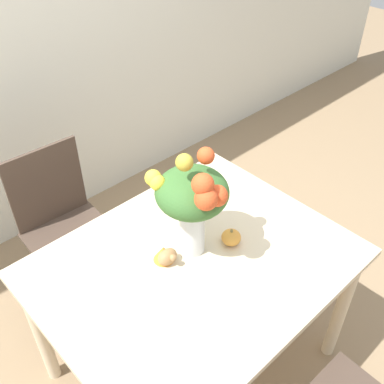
{
  "coord_description": "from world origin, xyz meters",
  "views": [
    {
      "loc": [
        -0.85,
        -0.89,
        2.11
      ],
      "look_at": [
        0.04,
        0.06,
        1.06
      ],
      "focal_mm": 42.0,
      "sensor_mm": 36.0,
      "label": 1
    }
  ],
  "objects_px": {
    "flower_vase": "(193,199)",
    "dining_chair_near_window": "(66,228)",
    "pumpkin": "(231,237)",
    "turkey_figurine": "(165,255)"
  },
  "relations": [
    {
      "from": "flower_vase",
      "to": "dining_chair_near_window",
      "type": "bearing_deg",
      "value": 104.16
    },
    {
      "from": "flower_vase",
      "to": "dining_chair_near_window",
      "type": "relative_size",
      "value": 0.55
    },
    {
      "from": "flower_vase",
      "to": "pumpkin",
      "type": "relative_size",
      "value": 6.04
    },
    {
      "from": "turkey_figurine",
      "to": "dining_chair_near_window",
      "type": "distance_m",
      "value": 0.81
    },
    {
      "from": "pumpkin",
      "to": "turkey_figurine",
      "type": "distance_m",
      "value": 0.29
    },
    {
      "from": "turkey_figurine",
      "to": "pumpkin",
      "type": "bearing_deg",
      "value": -22.84
    },
    {
      "from": "flower_vase",
      "to": "turkey_figurine",
      "type": "height_order",
      "value": "flower_vase"
    },
    {
      "from": "flower_vase",
      "to": "pumpkin",
      "type": "distance_m",
      "value": 0.3
    },
    {
      "from": "flower_vase",
      "to": "dining_chair_near_window",
      "type": "height_order",
      "value": "flower_vase"
    },
    {
      "from": "turkey_figurine",
      "to": "dining_chair_near_window",
      "type": "relative_size",
      "value": 0.13
    }
  ]
}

